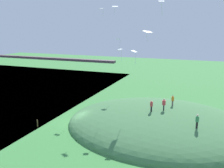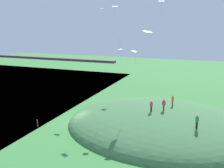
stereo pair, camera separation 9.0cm
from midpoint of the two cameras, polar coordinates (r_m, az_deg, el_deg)
name	(u,v)px [view 1 (the left image)]	position (r m, az deg, el deg)	size (l,w,h in m)	color
ground_plane	(77,123)	(37.11, -8.16, -8.85)	(160.00, 160.00, 0.00)	#3B7E3C
grass_hill	(159,126)	(36.39, 10.73, -9.40)	(26.65, 22.46, 5.11)	#407243
bridge_deck_far	(37,58)	(82.56, -16.98, 5.79)	(52.96, 1.80, 0.70)	#5A494F
person_with_child	(151,104)	(33.87, 9.02, -4.70)	(0.52, 0.52, 1.59)	black
person_near_shore	(197,120)	(30.71, 19.01, -7.77)	(0.56, 0.56, 1.71)	black
person_on_hilltop	(173,99)	(37.00, 13.78, -3.44)	(0.52, 0.52, 1.59)	brown
person_walking_path	(164,103)	(34.58, 11.83, -4.38)	(0.46, 0.46, 1.64)	black
kite_0	(120,50)	(41.77, 1.85, 7.81)	(1.10, 1.06, 2.22)	white
kite_3	(115,7)	(30.81, 0.60, 17.36)	(0.81, 0.69, 1.08)	white
kite_6	(102,9)	(45.72, -2.46, 16.91)	(0.86, 0.66, 1.52)	white
kite_7	(148,32)	(32.12, 8.12, 11.81)	(1.23, 1.41, 1.50)	silver
kite_8	(161,3)	(28.26, 11.26, 17.95)	(0.77, 0.66, 1.64)	white
kite_9	(134,52)	(34.02, 5.08, 7.35)	(0.73, 1.01, 2.02)	white
kite_10	(118,41)	(36.08, 1.42, 9.92)	(0.75, 0.68, 1.91)	white
mooring_post	(37,123)	(36.66, -16.89, -8.69)	(0.14, 0.14, 1.06)	brown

